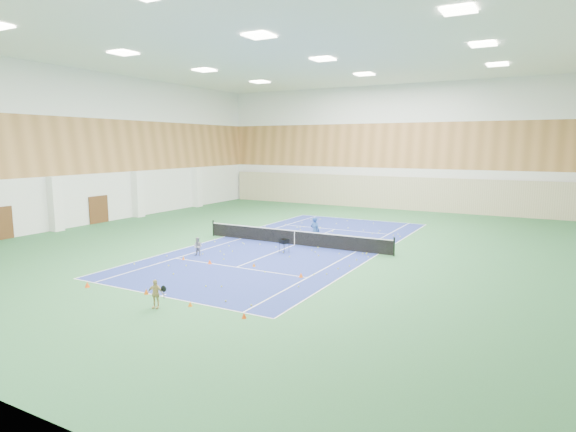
{
  "coord_description": "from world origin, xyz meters",
  "views": [
    {
      "loc": [
        14.0,
        -26.29,
        6.29
      ],
      "look_at": [
        0.11,
        -1.06,
        2.0
      ],
      "focal_mm": 30.0,
      "sensor_mm": 36.0,
      "label": 1
    }
  ],
  "objects": [
    {
      "name": "tennis_balls_scatter",
      "position": [
        0.0,
        0.0,
        0.05
      ],
      "size": [
        10.57,
        22.77,
        0.07
      ],
      "primitive_type": null,
      "color": "yellow",
      "rests_on": "ground"
    },
    {
      "name": "cone_base_d",
      "position": [
        4.48,
        -12.33,
        0.1
      ],
      "size": [
        0.19,
        0.19,
        0.21
      ],
      "primitive_type": "cone",
      "color": "#EA410C",
      "rests_on": "ground"
    },
    {
      "name": "coach",
      "position": [
        1.09,
        0.7,
        0.89
      ],
      "size": [
        0.71,
        0.53,
        1.79
      ],
      "primitive_type": "imported",
      "rotation": [
        0.0,
        0.0,
        2.97
      ],
      "color": "#1F4291",
      "rests_on": "ground"
    },
    {
      "name": "ceiling_light_grid",
      "position": [
        0.0,
        0.0,
        11.92
      ],
      "size": [
        21.4,
        25.4,
        0.06
      ],
      "primitive_type": null,
      "color": "white",
      "rests_on": "room_shell"
    },
    {
      "name": "wood_cladding",
      "position": [
        0.0,
        0.0,
        8.0
      ],
      "size": [
        36.0,
        40.0,
        8.0
      ],
      "primitive_type": null,
      "color": "#AF7741",
      "rests_on": "room_shell"
    },
    {
      "name": "room_shell",
      "position": [
        0.0,
        0.0,
        6.0
      ],
      "size": [
        36.0,
        40.0,
        12.0
      ],
      "primitive_type": null,
      "color": "white",
      "rests_on": "ground"
    },
    {
      "name": "court_surface",
      "position": [
        0.0,
        0.0,
        0.01
      ],
      "size": [
        10.97,
        23.77,
        0.01
      ],
      "primitive_type": "cube",
      "color": "navy",
      "rests_on": "ground"
    },
    {
      "name": "cone_svc_b",
      "position": [
        -1.65,
        -6.49,
        0.12
      ],
      "size": [
        0.22,
        0.22,
        0.25
      ],
      "primitive_type": "cone",
      "color": "#FF4E0D",
      "rests_on": "ground"
    },
    {
      "name": "cone_svc_c",
      "position": [
        0.72,
        -5.83,
        0.1
      ],
      "size": [
        0.18,
        0.18,
        0.2
      ],
      "primitive_type": "cone",
      "color": "orange",
      "rests_on": "ground"
    },
    {
      "name": "door_left_b",
      "position": [
        -17.92,
        0.0,
        1.1
      ],
      "size": [
        0.08,
        1.8,
        2.2
      ],
      "primitive_type": "cube",
      "color": "#593319",
      "rests_on": "ground"
    },
    {
      "name": "ball_cart",
      "position": [
        0.49,
        -2.22,
        0.41
      ],
      "size": [
        0.61,
        0.61,
        0.82
      ],
      "primitive_type": null,
      "rotation": [
        0.0,
        0.0,
        -0.34
      ],
      "color": "black",
      "rests_on": "ground"
    },
    {
      "name": "cone_svc_d",
      "position": [
        3.8,
        -6.47,
        0.12
      ],
      "size": [
        0.22,
        0.22,
        0.24
      ],
      "primitive_type": "cone",
      "color": "#FF5E0D",
      "rests_on": "ground"
    },
    {
      "name": "child_court",
      "position": [
        -3.41,
        -5.29,
        0.54
      ],
      "size": [
        0.56,
        0.46,
        1.07
      ],
      "primitive_type": "imported",
      "rotation": [
        0.0,
        0.0,
        0.1
      ],
      "color": "gray",
      "rests_on": "ground"
    },
    {
      "name": "cone_base_b",
      "position": [
        -0.77,
        -11.95,
        0.12
      ],
      "size": [
        0.21,
        0.21,
        0.23
      ],
      "primitive_type": "cone",
      "color": "#E0590B",
      "rests_on": "ground"
    },
    {
      "name": "cone_base_c",
      "position": [
        1.89,
        -12.25,
        0.1
      ],
      "size": [
        0.18,
        0.18,
        0.2
      ],
      "primitive_type": "cone",
      "color": "orange",
      "rests_on": "ground"
    },
    {
      "name": "cone_base_a",
      "position": [
        -3.81,
        -12.48,
        0.13
      ],
      "size": [
        0.23,
        0.23,
        0.25
      ],
      "primitive_type": "cone",
      "color": "#EE460C",
      "rests_on": "ground"
    },
    {
      "name": "cone_svc_a",
      "position": [
        -3.51,
        -6.44,
        0.1
      ],
      "size": [
        0.18,
        0.18,
        0.2
      ],
      "primitive_type": "cone",
      "color": "#E9530C",
      "rests_on": "ground"
    },
    {
      "name": "tennis_net",
      "position": [
        0.0,
        0.0,
        0.55
      ],
      "size": [
        12.8,
        0.1,
        1.1
      ],
      "primitive_type": null,
      "color": "black",
      "rests_on": "ground"
    },
    {
      "name": "back_curtain",
      "position": [
        0.0,
        19.75,
        1.6
      ],
      "size": [
        35.4,
        0.16,
        3.2
      ],
      "primitive_type": "cube",
      "color": "#C6B793",
      "rests_on": "ground"
    },
    {
      "name": "ground",
      "position": [
        0.0,
        0.0,
        0.0
      ],
      "size": [
        40.0,
        40.0,
        0.0
      ],
      "primitive_type": "plane",
      "color": "#2A6237",
      "rests_on": "ground"
    },
    {
      "name": "child_apron",
      "position": [
        0.85,
        -13.05,
        0.57
      ],
      "size": [
        0.72,
        0.46,
        1.14
      ],
      "primitive_type": "imported",
      "rotation": [
        0.0,
        0.0,
        0.29
      ],
      "color": "tan",
      "rests_on": "ground"
    }
  ]
}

